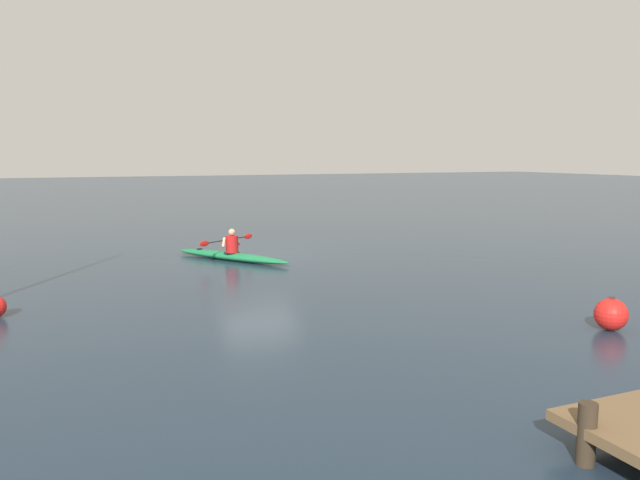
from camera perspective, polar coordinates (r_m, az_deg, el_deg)
The scene contains 4 objects.
ground_plane at distance 20.27m, azimuth -5.72°, elevation -1.40°, with size 160.00×160.00×0.00m, color #1E2D3D.
kayak at distance 19.37m, azimuth -8.28°, elevation -1.50°, with size 2.94×4.09×0.25m.
kayaker at distance 19.29m, azimuth -8.25°, elevation -0.23°, with size 2.05×1.36×0.74m.
mooring_buoy_white_far at distance 12.77m, azimuth 25.50°, elevation -6.27°, with size 0.61×0.61×0.65m.
Camera 1 is at (5.98, 19.10, 3.26)m, focal length 34.33 mm.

